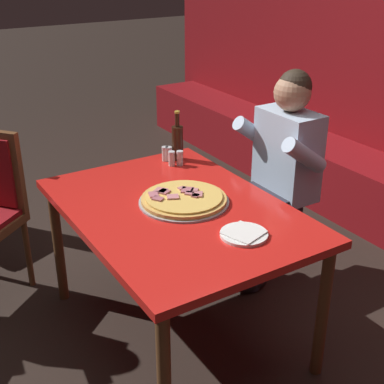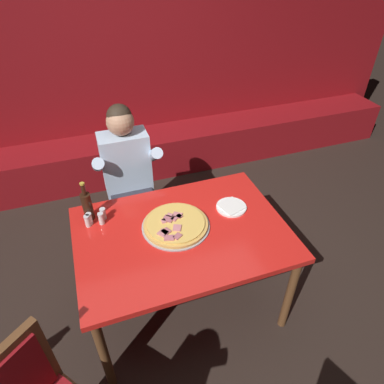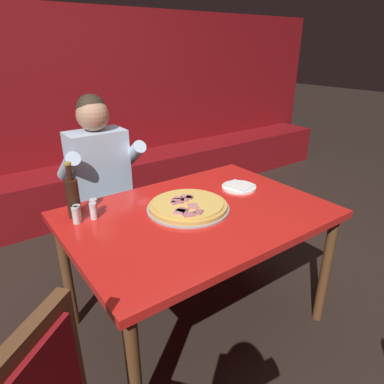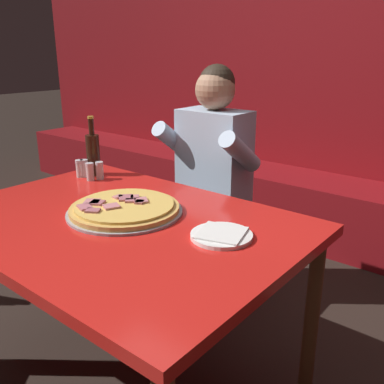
% 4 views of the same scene
% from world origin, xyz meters
% --- Properties ---
extents(ground_plane, '(24.00, 24.00, 0.00)m').
position_xyz_m(ground_plane, '(0.00, 0.00, 0.00)').
color(ground_plane, black).
extents(booth_wall_panel, '(6.80, 0.16, 1.90)m').
position_xyz_m(booth_wall_panel, '(0.00, 2.18, 0.95)').
color(booth_wall_panel, maroon).
rests_on(booth_wall_panel, ground_plane).
extents(booth_bench, '(6.46, 0.48, 0.46)m').
position_xyz_m(booth_bench, '(0.00, 1.86, 0.23)').
color(booth_bench, maroon).
rests_on(booth_bench, ground_plane).
extents(main_dining_table, '(1.35, 0.96, 0.75)m').
position_xyz_m(main_dining_table, '(0.00, 0.00, 0.67)').
color(main_dining_table, brown).
rests_on(main_dining_table, ground_plane).
extents(pizza, '(0.44, 0.44, 0.05)m').
position_xyz_m(pizza, '(-0.02, 0.06, 0.76)').
color(pizza, '#9E9EA3').
rests_on(pizza, main_dining_table).
extents(plate_white_paper, '(0.21, 0.21, 0.02)m').
position_xyz_m(plate_white_paper, '(0.40, 0.11, 0.75)').
color(plate_white_paper, white).
rests_on(plate_white_paper, main_dining_table).
extents(beer_bottle, '(0.07, 0.07, 0.29)m').
position_xyz_m(beer_bottle, '(-0.54, 0.33, 0.86)').
color(beer_bottle, black).
rests_on(beer_bottle, main_dining_table).
extents(shaker_black_pepper, '(0.04, 0.04, 0.09)m').
position_xyz_m(shaker_black_pepper, '(-0.55, 0.27, 0.78)').
color(shaker_black_pepper, silver).
rests_on(shaker_black_pepper, main_dining_table).
extents(shaker_oregano, '(0.04, 0.04, 0.09)m').
position_xyz_m(shaker_oregano, '(-0.45, 0.29, 0.78)').
color(shaker_oregano, silver).
rests_on(shaker_oregano, main_dining_table).
extents(shaker_parmesan, '(0.04, 0.04, 0.09)m').
position_xyz_m(shaker_parmesan, '(-0.56, 0.25, 0.78)').
color(shaker_parmesan, silver).
rests_on(shaker_parmesan, main_dining_table).
extents(shaker_red_pepper_flakes, '(0.04, 0.04, 0.09)m').
position_xyz_m(shaker_red_pepper_flakes, '(-0.47, 0.25, 0.78)').
color(shaker_red_pepper_flakes, silver).
rests_on(shaker_red_pepper_flakes, main_dining_table).
extents(diner_seated_blue_shirt, '(0.53, 0.53, 1.27)m').
position_xyz_m(diner_seated_blue_shirt, '(-0.20, 0.78, 0.71)').
color(diner_seated_blue_shirt, black).
rests_on(diner_seated_blue_shirt, ground_plane).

